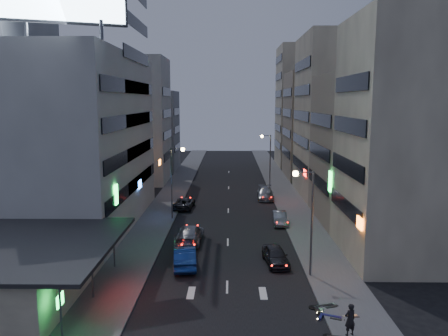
{
  "coord_description": "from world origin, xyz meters",
  "views": [
    {
      "loc": [
        0.17,
        -25.58,
        13.2
      ],
      "look_at": [
        -0.43,
        19.41,
        6.26
      ],
      "focal_mm": 35.0,
      "sensor_mm": 36.0,
      "label": 1
    }
  ],
  "objects_px": {
    "parked_car_right_mid": "(280,218)",
    "person": "(350,320)",
    "parked_car_right_near": "(276,255)",
    "road_car_blue": "(185,257)",
    "scooter_black_b": "(332,294)",
    "scooter_silver_a": "(357,307)",
    "scooter_blue": "(343,308)",
    "parked_car_left": "(184,203)",
    "scooter_silver_b": "(334,294)",
    "scooter_black_a": "(349,328)",
    "parked_car_right_far": "(265,193)",
    "road_car_silver": "(190,234)"
  },
  "relations": [
    {
      "from": "scooter_black_b",
      "to": "scooter_blue",
      "type": "bearing_deg",
      "value": 168.51
    },
    {
      "from": "parked_car_left",
      "to": "scooter_silver_b",
      "type": "xyz_separation_m",
      "value": [
        12.45,
        -25.57,
        0.04
      ]
    },
    {
      "from": "person",
      "to": "scooter_black_a",
      "type": "bearing_deg",
      "value": 37.95
    },
    {
      "from": "parked_car_left",
      "to": "scooter_silver_b",
      "type": "relative_size",
      "value": 2.48
    },
    {
      "from": "parked_car_right_mid",
      "to": "scooter_black_b",
      "type": "distance_m",
      "value": 18.95
    },
    {
      "from": "scooter_blue",
      "to": "scooter_black_b",
      "type": "relative_size",
      "value": 0.95
    },
    {
      "from": "parked_car_right_far",
      "to": "scooter_blue",
      "type": "distance_m",
      "value": 32.98
    },
    {
      "from": "road_car_blue",
      "to": "scooter_black_b",
      "type": "distance_m",
      "value": 12.25
    },
    {
      "from": "scooter_black_a",
      "to": "scooter_silver_a",
      "type": "bearing_deg",
      "value": -15.98
    },
    {
      "from": "parked_car_right_near",
      "to": "scooter_black_b",
      "type": "distance_m",
      "value": 7.8
    },
    {
      "from": "parked_car_right_near",
      "to": "road_car_silver",
      "type": "xyz_separation_m",
      "value": [
        -7.52,
        5.32,
        0.11
      ]
    },
    {
      "from": "parked_car_left",
      "to": "scooter_silver_b",
      "type": "distance_m",
      "value": 28.44
    },
    {
      "from": "parked_car_right_mid",
      "to": "person",
      "type": "relative_size",
      "value": 2.16
    },
    {
      "from": "parked_car_left",
      "to": "road_car_blue",
      "type": "bearing_deg",
      "value": 99.41
    },
    {
      "from": "parked_car_right_near",
      "to": "parked_car_right_mid",
      "type": "xyz_separation_m",
      "value": [
        1.65,
        11.68,
        -0.06
      ]
    },
    {
      "from": "parked_car_left",
      "to": "road_car_blue",
      "type": "relative_size",
      "value": 0.99
    },
    {
      "from": "scooter_silver_b",
      "to": "road_car_blue",
      "type": "bearing_deg",
      "value": 35.84
    },
    {
      "from": "scooter_silver_a",
      "to": "scooter_black_b",
      "type": "xyz_separation_m",
      "value": [
        -1.2,
        1.44,
        0.13
      ]
    },
    {
      "from": "parked_car_right_near",
      "to": "scooter_silver_b",
      "type": "bearing_deg",
      "value": -74.32
    },
    {
      "from": "person",
      "to": "scooter_blue",
      "type": "relative_size",
      "value": 0.97
    },
    {
      "from": "scooter_black_a",
      "to": "road_car_blue",
      "type": "bearing_deg",
      "value": 52.88
    },
    {
      "from": "parked_car_right_far",
      "to": "scooter_silver_a",
      "type": "height_order",
      "value": "parked_car_right_far"
    },
    {
      "from": "scooter_black_a",
      "to": "scooter_silver_b",
      "type": "height_order",
      "value": "scooter_silver_b"
    },
    {
      "from": "parked_car_right_near",
      "to": "road_car_blue",
      "type": "xyz_separation_m",
      "value": [
        -7.37,
        -0.62,
        0.09
      ]
    },
    {
      "from": "parked_car_right_near",
      "to": "parked_car_right_mid",
      "type": "relative_size",
      "value": 1.05
    },
    {
      "from": "road_car_blue",
      "to": "parked_car_right_far",
      "type": "bearing_deg",
      "value": -115.9
    },
    {
      "from": "person",
      "to": "scooter_blue",
      "type": "height_order",
      "value": "person"
    },
    {
      "from": "road_car_silver",
      "to": "parked_car_right_mid",
      "type": "bearing_deg",
      "value": -142.82
    },
    {
      "from": "parked_car_right_near",
      "to": "scooter_silver_a",
      "type": "height_order",
      "value": "parked_car_right_near"
    },
    {
      "from": "parked_car_left",
      "to": "parked_car_right_far",
      "type": "distance_m",
      "value": 11.8
    },
    {
      "from": "road_car_silver",
      "to": "scooter_silver_a",
      "type": "bearing_deg",
      "value": 132.24
    },
    {
      "from": "scooter_black_b",
      "to": "scooter_silver_b",
      "type": "bearing_deg",
      "value": -68.53
    },
    {
      "from": "parked_car_right_mid",
      "to": "scooter_black_b",
      "type": "xyz_separation_m",
      "value": [
        1.29,
        -18.91,
        0.08
      ]
    },
    {
      "from": "scooter_silver_a",
      "to": "scooter_blue",
      "type": "height_order",
      "value": "scooter_blue"
    },
    {
      "from": "scooter_black_b",
      "to": "scooter_silver_b",
      "type": "distance_m",
      "value": 0.15
    },
    {
      "from": "road_car_silver",
      "to": "scooter_black_a",
      "type": "height_order",
      "value": "road_car_silver"
    },
    {
      "from": "scooter_black_a",
      "to": "scooter_silver_a",
      "type": "distance_m",
      "value": 2.89
    },
    {
      "from": "parked_car_right_far",
      "to": "person",
      "type": "distance_m",
      "value": 35.06
    },
    {
      "from": "parked_car_right_mid",
      "to": "scooter_silver_b",
      "type": "bearing_deg",
      "value": -83.28
    },
    {
      "from": "parked_car_left",
      "to": "road_car_blue",
      "type": "height_order",
      "value": "road_car_blue"
    },
    {
      "from": "scooter_silver_a",
      "to": "road_car_silver",
      "type": "bearing_deg",
      "value": 31.16
    },
    {
      "from": "scooter_black_b",
      "to": "parked_car_right_mid",
      "type": "bearing_deg",
      "value": -14.38
    },
    {
      "from": "parked_car_right_mid",
      "to": "parked_car_right_far",
      "type": "distance_m",
      "value": 12.2
    },
    {
      "from": "scooter_silver_b",
      "to": "road_car_silver",
      "type": "bearing_deg",
      "value": 18.19
    },
    {
      "from": "road_car_blue",
      "to": "scooter_black_b",
      "type": "xyz_separation_m",
      "value": [
        10.31,
        -6.61,
        -0.07
      ]
    },
    {
      "from": "parked_car_right_near",
      "to": "scooter_black_b",
      "type": "height_order",
      "value": "parked_car_right_near"
    },
    {
      "from": "scooter_silver_a",
      "to": "scooter_blue",
      "type": "distance_m",
      "value": 1.06
    },
    {
      "from": "person",
      "to": "scooter_silver_b",
      "type": "relative_size",
      "value": 0.95
    },
    {
      "from": "person",
      "to": "scooter_blue",
      "type": "distance_m",
      "value": 2.12
    },
    {
      "from": "road_car_silver",
      "to": "scooter_blue",
      "type": "xyz_separation_m",
      "value": [
        10.68,
        -14.37,
        -0.12
      ]
    }
  ]
}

